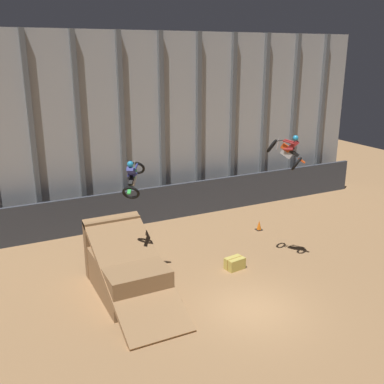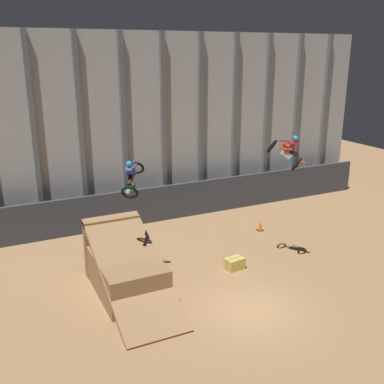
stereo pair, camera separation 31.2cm
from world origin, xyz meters
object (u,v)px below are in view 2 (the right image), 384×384
at_px(rider_bike_left_air, 132,176).
at_px(hay_bale_trackside, 234,264).
at_px(dirt_ramp, 125,269).
at_px(traffic_cone_near_ramp, 260,226).
at_px(rider_bike_right_air, 287,151).

relative_size(rider_bike_left_air, hay_bale_trackside, 1.84).
relative_size(dirt_ramp, traffic_cone_near_ramp, 10.88).
xyz_separation_m(rider_bike_right_air, hay_bale_trackside, (-2.37, 0.46, -5.37)).
distance_m(rider_bike_left_air, traffic_cone_near_ramp, 10.32).
xyz_separation_m(rider_bike_left_air, hay_bale_trackside, (4.76, -0.58, -4.77)).
distance_m(rider_bike_left_air, hay_bale_trackside, 6.76).
height_order(traffic_cone_near_ramp, hay_bale_trackside, traffic_cone_near_ramp).
bearing_deg(rider_bike_left_air, hay_bale_trackside, 25.37).
bearing_deg(rider_bike_left_air, rider_bike_right_air, 24.04).
relative_size(rider_bike_right_air, traffic_cone_near_ramp, 3.02).
relative_size(dirt_ramp, rider_bike_left_air, 3.51).
xyz_separation_m(traffic_cone_near_ramp, hay_bale_trackside, (-3.89, -3.58, -0.00)).
height_order(dirt_ramp, rider_bike_right_air, rider_bike_right_air).
relative_size(rider_bike_right_air, hay_bale_trackside, 1.79).
height_order(dirt_ramp, traffic_cone_near_ramp, dirt_ramp).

